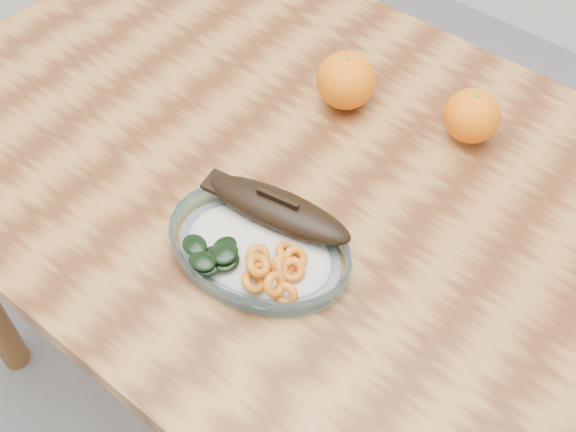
% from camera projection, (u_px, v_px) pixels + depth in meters
% --- Properties ---
extents(ground, '(3.00, 3.00, 0.00)m').
position_uv_depth(ground, '(291.00, 387.00, 1.63)').
color(ground, slate).
rests_on(ground, ground).
extents(dining_table, '(1.20, 0.80, 0.75)m').
position_uv_depth(dining_table, '(292.00, 206.00, 1.12)').
color(dining_table, '#5B2F15').
rests_on(dining_table, ground).
extents(plated_meal, '(0.52, 0.52, 0.08)m').
position_uv_depth(plated_meal, '(260.00, 244.00, 0.93)').
color(plated_meal, white).
rests_on(plated_meal, dining_table).
extents(orange_left, '(0.09, 0.09, 0.09)m').
position_uv_depth(orange_left, '(346.00, 80.00, 1.08)').
color(orange_left, '#FF4F05').
rests_on(orange_left, dining_table).
extents(orange_right, '(0.08, 0.08, 0.08)m').
position_uv_depth(orange_right, '(472.00, 116.00, 1.04)').
color(orange_right, '#FF4F05').
rests_on(orange_right, dining_table).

